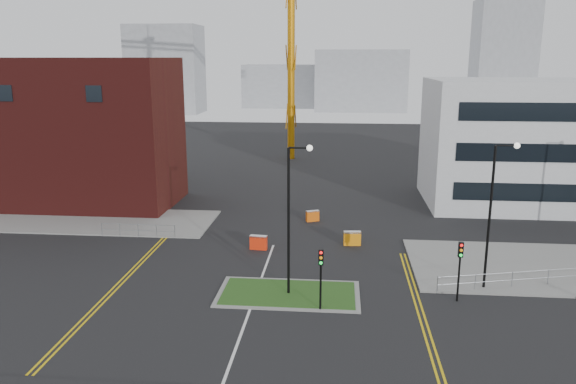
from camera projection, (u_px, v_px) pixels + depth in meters
The scene contains 23 objects.
ground at pixel (231, 362), 26.47m from camera, with size 200.00×200.00×0.00m, color black.
pavement_left at pixel (56, 219), 49.57m from camera, with size 28.00×8.00×0.12m, color slate.
island_kerb at pixel (289, 294), 34.02m from camera, with size 8.60×4.60×0.08m, color slate.
grass_island at pixel (289, 293), 34.02m from camera, with size 8.00×4.00×0.12m, color #1E4416.
brick_building at pixel (50, 134), 54.06m from camera, with size 24.20×10.07×14.24m.
office_block at pixel (561, 143), 53.67m from camera, with size 25.00×12.20×12.00m.
streetlamp_island at pixel (292, 209), 32.75m from camera, with size 1.46×0.36×9.18m.
streetlamp_right_near at pixel (494, 205), 33.60m from camera, with size 1.46×0.36×9.18m.
traffic_light_island at pixel (321, 268), 31.30m from camera, with size 0.28×0.33×3.65m.
traffic_light_right at pixel (460, 260), 32.51m from camera, with size 0.28×0.33×3.65m.
railing_left at pixel (138, 228), 44.72m from camera, with size 6.05×0.05×1.10m.
centre_line at pixel (238, 341), 28.41m from camera, with size 0.15×30.00×0.01m, color silver.
yellow_left_a at pixel (125, 276), 36.97m from camera, with size 0.12×24.00×0.01m, color gold.
yellow_left_b at pixel (130, 276), 36.94m from camera, with size 0.12×24.00×0.01m, color gold.
yellow_right_a at pixel (418, 314), 31.42m from camera, with size 0.12×20.00×0.01m, color gold.
yellow_right_b at pixel (424, 314), 31.39m from camera, with size 0.12×20.00×0.01m, color gold.
skyline_a at pixel (166, 70), 143.70m from camera, with size 18.00×12.00×22.00m, color gray.
skyline_b at pixel (361, 81), 149.55m from camera, with size 24.00×12.00×16.00m, color gray.
skyline_c at pixel (503, 57), 140.14m from camera, with size 14.00×12.00×28.00m, color gray.
skyline_d at pixel (296, 86), 161.33m from camera, with size 30.00×12.00×12.00m, color gray.
barrier_left at pixel (258, 242), 41.92m from camera, with size 1.30×0.53×1.07m.
barrier_mid at pixel (313, 215), 49.15m from camera, with size 1.19×0.80×0.96m.
barrier_right at pixel (352, 238), 42.85m from camera, with size 1.34×0.55×1.10m.
Camera 1 is at (4.91, -23.50, 14.00)m, focal length 35.00 mm.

